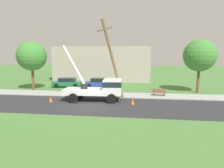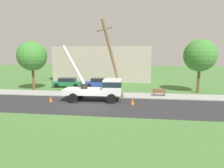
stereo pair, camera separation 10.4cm
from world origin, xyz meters
name	(u,v)px [view 1 (the left image)]	position (x,y,z in m)	size (l,w,h in m)	color
ground_plane	(108,86)	(0.00, 12.00, 0.00)	(120.00, 120.00, 0.00)	#477538
road_asphalt	(90,105)	(0.00, 0.00, 0.00)	(80.00, 7.21, 0.01)	#2B2B2D
sidewalk_strip	(100,94)	(0.00, 5.17, 0.05)	(80.00, 3.12, 0.10)	#9E9E99
utility_truck	(101,88)	(0.70, 2.08, 1.41)	(6.90, 3.21, 5.98)	silver
leaning_utility_pole	(113,59)	(1.89, 2.99, 4.47)	(2.75, 2.23, 8.71)	brown
traffic_cone_ahead	(133,102)	(4.20, 0.82, 0.28)	(0.36, 0.36, 0.56)	orange
traffic_cone_behind	(51,99)	(-4.43, 0.78, 0.28)	(0.36, 0.36, 0.56)	orange
parked_sedan_green	(67,82)	(-6.15, 10.58, 0.71)	(4.54, 2.26, 1.42)	#1E6638
parked_sedan_blue	(99,83)	(-1.19, 10.93, 0.71)	(4.49, 2.18, 1.42)	#263F99
park_bench	(159,93)	(7.19, 5.23, 0.46)	(1.60, 0.45, 0.90)	brown
roadside_tree_near	(32,56)	(-9.94, 7.35, 4.74)	(4.06, 4.06, 6.79)	brown
roadside_tree_far	(200,56)	(12.44, 8.42, 4.83)	(4.14, 4.14, 6.92)	brown
lowrise_building_backdrop	(103,64)	(-2.26, 19.63, 3.20)	(18.00, 6.00, 6.40)	#A5998C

